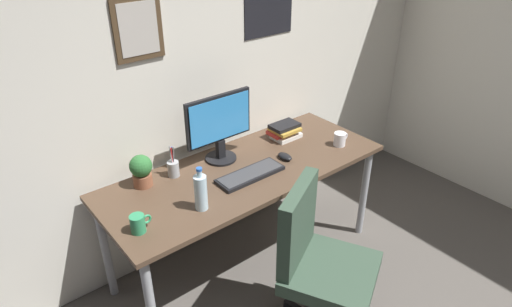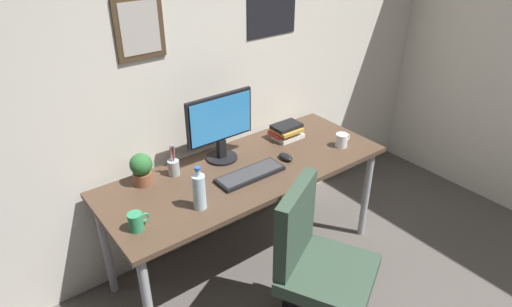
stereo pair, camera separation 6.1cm
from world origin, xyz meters
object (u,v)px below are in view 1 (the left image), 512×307
(potted_plant, at_px, (141,170))
(pen_cup, at_px, (173,168))
(book_stack_left, at_px, (284,131))
(computer_mouse, at_px, (285,156))
(office_chair, at_px, (318,259))
(coffee_mug_near, at_px, (340,139))
(coffee_mug_far, at_px, (138,224))
(monitor, at_px, (219,125))
(keyboard, at_px, (250,174))
(water_bottle, at_px, (201,192))

(potted_plant, height_order, pen_cup, pen_cup)
(book_stack_left, bearing_deg, potted_plant, 176.41)
(computer_mouse, distance_m, book_stack_left, 0.30)
(office_chair, bearing_deg, coffee_mug_near, 35.75)
(potted_plant, bearing_deg, coffee_mug_far, -119.23)
(office_chair, distance_m, monitor, 0.99)
(keyboard, bearing_deg, potted_plant, 149.96)
(office_chair, relative_size, coffee_mug_near, 8.01)
(coffee_mug_near, bearing_deg, potted_plant, 162.97)
(monitor, distance_m, pen_cup, 0.38)
(water_bottle, relative_size, book_stack_left, 1.21)
(water_bottle, xyz_separation_m, pen_cup, (0.05, 0.38, -0.05))
(pen_cup, height_order, book_stack_left, pen_cup)
(water_bottle, bearing_deg, keyboard, 12.49)
(coffee_mug_near, bearing_deg, book_stack_left, 123.76)
(monitor, relative_size, computer_mouse, 4.18)
(pen_cup, distance_m, book_stack_left, 0.86)
(monitor, distance_m, coffee_mug_near, 0.84)
(coffee_mug_far, bearing_deg, pen_cup, 41.22)
(monitor, height_order, keyboard, monitor)
(coffee_mug_near, bearing_deg, coffee_mug_far, 179.37)
(computer_mouse, relative_size, coffee_mug_near, 0.93)
(potted_plant, xyz_separation_m, book_stack_left, (1.04, -0.07, -0.05))
(computer_mouse, relative_size, book_stack_left, 0.53)
(computer_mouse, xyz_separation_m, potted_plant, (-0.84, 0.29, 0.09))
(pen_cup, bearing_deg, computer_mouse, -22.54)
(keyboard, bearing_deg, water_bottle, -167.51)
(coffee_mug_far, bearing_deg, book_stack_left, 13.64)
(monitor, bearing_deg, keyboard, -86.21)
(computer_mouse, xyz_separation_m, coffee_mug_near, (0.41, -0.09, 0.03))
(office_chair, relative_size, keyboard, 2.21)
(monitor, height_order, book_stack_left, monitor)
(keyboard, bearing_deg, monitor, 93.79)
(office_chair, bearing_deg, pen_cup, 110.20)
(monitor, bearing_deg, book_stack_left, -3.67)
(keyboard, relative_size, water_bottle, 1.70)
(book_stack_left, bearing_deg, coffee_mug_near, -56.24)
(keyboard, bearing_deg, office_chair, -92.25)
(monitor, xyz_separation_m, pen_cup, (-0.33, 0.01, -0.19))
(computer_mouse, bearing_deg, coffee_mug_near, -12.65)
(monitor, height_order, coffee_mug_near, monitor)
(coffee_mug_near, bearing_deg, computer_mouse, 167.35)
(monitor, bearing_deg, office_chair, -90.32)
(office_chair, height_order, potted_plant, office_chair)
(pen_cup, bearing_deg, keyboard, -39.69)
(coffee_mug_near, relative_size, potted_plant, 0.61)
(potted_plant, relative_size, book_stack_left, 0.93)
(office_chair, xyz_separation_m, book_stack_left, (0.52, 0.85, 0.27))
(monitor, height_order, coffee_mug_far, monitor)
(coffee_mug_near, relative_size, book_stack_left, 0.57)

